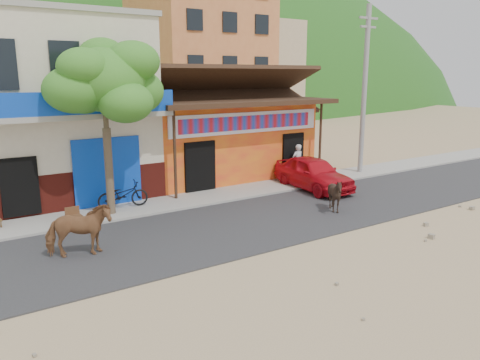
{
  "coord_description": "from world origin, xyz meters",
  "views": [
    {
      "loc": [
        -9.55,
        -9.89,
        4.9
      ],
      "look_at": [
        -1.02,
        3.0,
        1.4
      ],
      "focal_mm": 35.0,
      "sensor_mm": 36.0,
      "label": 1
    }
  ],
  "objects_px": {
    "pedestrian": "(297,162)",
    "cow_dark": "(335,195)",
    "tree": "(106,128)",
    "cafe_chair_right": "(74,209)",
    "cow_tan": "(79,231)",
    "red_car": "(313,173)",
    "utility_pole": "(364,91)",
    "scooter": "(123,195)"
  },
  "relations": [
    {
      "from": "utility_pole",
      "to": "tree",
      "type": "bearing_deg",
      "value": -179.1
    },
    {
      "from": "cow_dark",
      "to": "pedestrian",
      "type": "height_order",
      "value": "pedestrian"
    },
    {
      "from": "cow_tan",
      "to": "tree",
      "type": "bearing_deg",
      "value": -16.3
    },
    {
      "from": "pedestrian",
      "to": "scooter",
      "type": "bearing_deg",
      "value": -1.59
    },
    {
      "from": "scooter",
      "to": "red_car",
      "type": "bearing_deg",
      "value": -94.56
    },
    {
      "from": "cow_tan",
      "to": "cafe_chair_right",
      "type": "xyz_separation_m",
      "value": [
        0.56,
        2.76,
        -0.15
      ]
    },
    {
      "from": "tree",
      "to": "cow_dark",
      "type": "distance_m",
      "value": 8.35
    },
    {
      "from": "tree",
      "to": "cafe_chair_right",
      "type": "height_order",
      "value": "tree"
    },
    {
      "from": "utility_pole",
      "to": "red_car",
      "type": "relative_size",
      "value": 1.93
    },
    {
      "from": "cow_tan",
      "to": "red_car",
      "type": "distance_m",
      "value": 10.75
    },
    {
      "from": "tree",
      "to": "utility_pole",
      "type": "distance_m",
      "value": 12.84
    },
    {
      "from": "cow_dark",
      "to": "pedestrian",
      "type": "bearing_deg",
      "value": 138.56
    },
    {
      "from": "utility_pole",
      "to": "cafe_chair_right",
      "type": "height_order",
      "value": "utility_pole"
    },
    {
      "from": "scooter",
      "to": "pedestrian",
      "type": "bearing_deg",
      "value": -82.54
    },
    {
      "from": "pedestrian",
      "to": "red_car",
      "type": "bearing_deg",
      "value": 68.74
    },
    {
      "from": "cow_tan",
      "to": "cafe_chair_right",
      "type": "distance_m",
      "value": 2.82
    },
    {
      "from": "red_car",
      "to": "cafe_chair_right",
      "type": "distance_m",
      "value": 9.96
    },
    {
      "from": "red_car",
      "to": "pedestrian",
      "type": "distance_m",
      "value": 1.8
    },
    {
      "from": "tree",
      "to": "cafe_chair_right",
      "type": "distance_m",
      "value": 2.91
    },
    {
      "from": "tree",
      "to": "cafe_chair_right",
      "type": "xyz_separation_m",
      "value": [
        -1.4,
        -0.5,
        -2.5
      ]
    },
    {
      "from": "cow_tan",
      "to": "pedestrian",
      "type": "bearing_deg",
      "value": -55.6
    },
    {
      "from": "cow_dark",
      "to": "utility_pole",
      "type": "bearing_deg",
      "value": 109.05
    },
    {
      "from": "tree",
      "to": "utility_pole",
      "type": "xyz_separation_m",
      "value": [
        12.8,
        0.2,
        1.0
      ]
    },
    {
      "from": "cow_dark",
      "to": "red_car",
      "type": "bearing_deg",
      "value": 134.92
    },
    {
      "from": "utility_pole",
      "to": "cafe_chair_right",
      "type": "distance_m",
      "value": 14.64
    },
    {
      "from": "red_car",
      "to": "scooter",
      "type": "bearing_deg",
      "value": 174.62
    },
    {
      "from": "cow_tan",
      "to": "cow_dark",
      "type": "height_order",
      "value": "cow_tan"
    },
    {
      "from": "cow_dark",
      "to": "cow_tan",
      "type": "bearing_deg",
      "value": -111.2
    },
    {
      "from": "utility_pole",
      "to": "scooter",
      "type": "height_order",
      "value": "utility_pole"
    },
    {
      "from": "cow_tan",
      "to": "scooter",
      "type": "bearing_deg",
      "value": -19.84
    },
    {
      "from": "tree",
      "to": "cow_tan",
      "type": "bearing_deg",
      "value": -121.01
    },
    {
      "from": "cow_dark",
      "to": "cafe_chair_right",
      "type": "bearing_deg",
      "value": -129.26
    },
    {
      "from": "tree",
      "to": "red_car",
      "type": "bearing_deg",
      "value": -6.67
    },
    {
      "from": "tree",
      "to": "cow_tan",
      "type": "relative_size",
      "value": 3.45
    },
    {
      "from": "cow_tan",
      "to": "cow_dark",
      "type": "bearing_deg",
      "value": -80.06
    },
    {
      "from": "pedestrian",
      "to": "cow_dark",
      "type": "bearing_deg",
      "value": 61.77
    },
    {
      "from": "red_car",
      "to": "cow_dark",
      "type": "bearing_deg",
      "value": -113.65
    },
    {
      "from": "tree",
      "to": "cow_tan",
      "type": "distance_m",
      "value": 4.47
    },
    {
      "from": "cow_tan",
      "to": "scooter",
      "type": "xyz_separation_m",
      "value": [
        2.56,
        3.72,
        -0.17
      ]
    },
    {
      "from": "cafe_chair_right",
      "to": "scooter",
      "type": "bearing_deg",
      "value": 23.21
    },
    {
      "from": "tree",
      "to": "cow_dark",
      "type": "height_order",
      "value": "tree"
    },
    {
      "from": "cow_dark",
      "to": "cafe_chair_right",
      "type": "height_order",
      "value": "cow_dark"
    }
  ]
}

